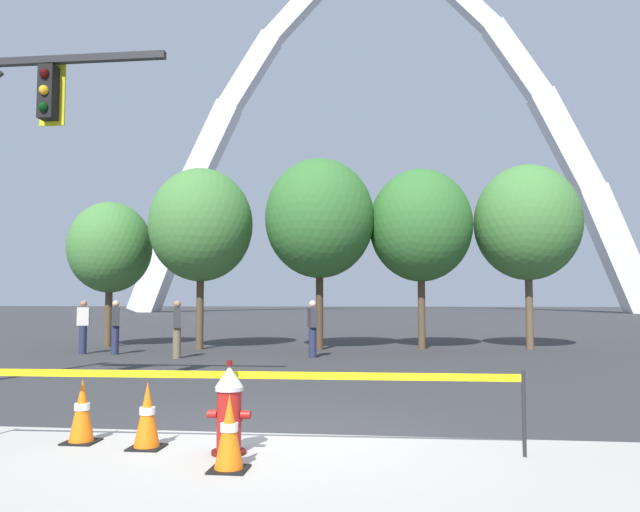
# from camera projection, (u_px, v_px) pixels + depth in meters

# --- Properties ---
(ground_plane) EXTENTS (240.00, 240.00, 0.00)m
(ground_plane) POSITION_uv_depth(u_px,v_px,m) (281.00, 436.00, 7.54)
(ground_plane) COLOR #333335
(fire_hydrant) EXTENTS (0.46, 0.48, 0.99)m
(fire_hydrant) POSITION_uv_depth(u_px,v_px,m) (229.00, 410.00, 6.65)
(fire_hydrant) COLOR #5E0F0D
(fire_hydrant) RESTS_ON ground
(caution_tape_barrier) EXTENTS (6.25, 0.21, 0.90)m
(caution_tape_barrier) POSITION_uv_depth(u_px,v_px,m) (230.00, 392.00, 6.81)
(caution_tape_barrier) COLOR #232326
(caution_tape_barrier) RESTS_ON ground
(traffic_cone_by_hydrant) EXTENTS (0.36, 0.36, 0.73)m
(traffic_cone_by_hydrant) POSITION_uv_depth(u_px,v_px,m) (82.00, 412.00, 7.16)
(traffic_cone_by_hydrant) COLOR black
(traffic_cone_by_hydrant) RESTS_ON ground
(traffic_cone_mid_sidewalk) EXTENTS (0.36, 0.36, 0.73)m
(traffic_cone_mid_sidewalk) POSITION_uv_depth(u_px,v_px,m) (229.00, 433.00, 6.01)
(traffic_cone_mid_sidewalk) COLOR black
(traffic_cone_mid_sidewalk) RESTS_ON ground
(traffic_cone_curb_edge) EXTENTS (0.36, 0.36, 0.73)m
(traffic_cone_curb_edge) POSITION_uv_depth(u_px,v_px,m) (147.00, 416.00, 6.89)
(traffic_cone_curb_edge) COLOR black
(traffic_cone_curb_edge) RESTS_ON ground
(monument_arch) EXTENTS (60.32, 3.04, 42.88)m
(monument_arch) POSITION_uv_depth(u_px,v_px,m) (381.00, 150.00, 73.78)
(monument_arch) COLOR silver
(monument_arch) RESTS_ON ground
(tree_far_left) EXTENTS (2.84, 2.84, 4.96)m
(tree_far_left) POSITION_uv_depth(u_px,v_px,m) (110.00, 248.00, 21.59)
(tree_far_left) COLOR brown
(tree_far_left) RESTS_ON ground
(tree_left_mid) EXTENTS (3.38, 3.38, 5.92)m
(tree_left_mid) POSITION_uv_depth(u_px,v_px,m) (201.00, 225.00, 20.65)
(tree_left_mid) COLOR brown
(tree_left_mid) RESTS_ON ground
(tree_center_left) EXTENTS (3.55, 3.55, 6.20)m
(tree_center_left) POSITION_uv_depth(u_px,v_px,m) (320.00, 218.00, 20.47)
(tree_center_left) COLOR #473323
(tree_center_left) RESTS_ON ground
(tree_center_right) EXTENTS (3.37, 3.37, 5.91)m
(tree_center_right) POSITION_uv_depth(u_px,v_px,m) (421.00, 226.00, 20.68)
(tree_center_right) COLOR brown
(tree_center_right) RESTS_ON ground
(tree_right_mid) EXTENTS (3.44, 3.44, 6.02)m
(tree_right_mid) POSITION_uv_depth(u_px,v_px,m) (527.00, 223.00, 20.57)
(tree_right_mid) COLOR brown
(tree_right_mid) RESTS_ON ground
(pedestrian_walking_left) EXTENTS (0.38, 0.28, 1.59)m
(pedestrian_walking_left) POSITION_uv_depth(u_px,v_px,m) (83.00, 326.00, 18.72)
(pedestrian_walking_left) COLOR #232847
(pedestrian_walking_left) RESTS_ON ground
(pedestrian_standing_center) EXTENTS (0.34, 0.39, 1.59)m
(pedestrian_standing_center) POSITION_uv_depth(u_px,v_px,m) (115.00, 327.00, 18.55)
(pedestrian_standing_center) COLOR #232847
(pedestrian_standing_center) RESTS_ON ground
(pedestrian_walking_right) EXTENTS (0.30, 0.39, 1.59)m
(pedestrian_walking_right) POSITION_uv_depth(u_px,v_px,m) (177.00, 329.00, 17.32)
(pedestrian_walking_right) COLOR brown
(pedestrian_walking_right) RESTS_ON ground
(pedestrian_near_trees) EXTENTS (0.32, 0.39, 1.59)m
(pedestrian_near_trees) POSITION_uv_depth(u_px,v_px,m) (313.00, 328.00, 17.55)
(pedestrian_near_trees) COLOR #232847
(pedestrian_near_trees) RESTS_ON ground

